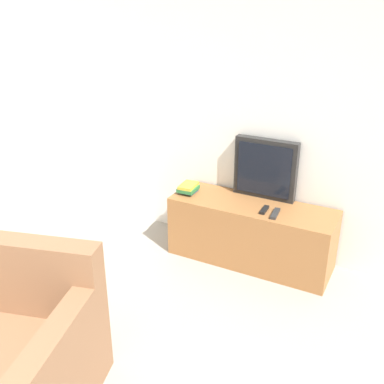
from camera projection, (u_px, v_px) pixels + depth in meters
The scene contains 6 objects.
wall_back at pixel (229, 110), 4.02m from camera, with size 9.00×0.06×2.60m.
tv_stand at pixel (251, 233), 4.03m from camera, with size 1.45×0.49×0.56m.
television at pixel (265, 169), 3.96m from camera, with size 0.56×0.09×0.54m.
book_stack at pixel (188, 188), 4.14m from camera, with size 0.16×0.21×0.08m.
remote_on_stand at pixel (264, 210), 3.79m from camera, with size 0.05×0.15×0.02m.
remote_secondary at pixel (275, 214), 3.72m from camera, with size 0.07×0.20×0.02m.
Camera 1 is at (1.56, -0.64, 2.24)m, focal length 42.00 mm.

